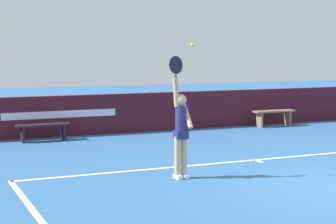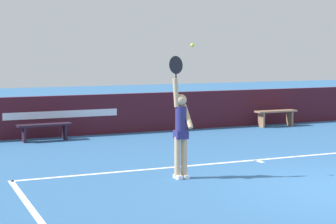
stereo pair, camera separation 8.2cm
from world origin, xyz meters
name	(u,v)px [view 1 (the left image)]	position (x,y,z in m)	size (l,w,h in m)	color
court_lines	(336,186)	(0.00, 0.17, 0.00)	(10.73, 5.61, 0.00)	white
back_wall	(162,111)	(-0.01, 8.13, 0.58)	(15.80, 0.17, 1.16)	#41141F
tennis_player	(181,128)	(-2.29, 1.88, 0.96)	(0.44, 0.37, 2.35)	tan
tennis_ball	(192,45)	(-2.09, 1.83, 2.53)	(0.07, 0.07, 0.07)	#CEE330
courtside_bench_near	(43,128)	(-3.75, 7.50, 0.35)	(1.46, 0.40, 0.46)	black
courtside_bench_far	(274,114)	(3.64, 7.57, 0.38)	(1.40, 0.38, 0.51)	#946A4F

